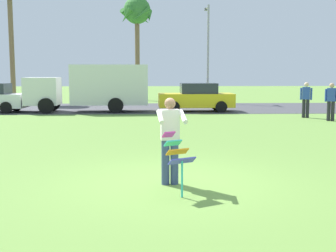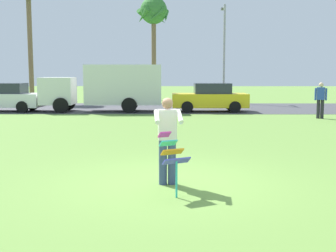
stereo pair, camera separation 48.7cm
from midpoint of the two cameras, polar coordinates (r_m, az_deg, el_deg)
The scene contains 10 objects.
ground_plane at distance 8.96m, azimuth 1.98°, elevation -7.38°, with size 120.00×120.00×0.00m, color olive.
road_strip at distance 27.17m, azimuth 1.11°, elevation 2.35°, with size 120.00×8.00×0.01m, color #424247.
person_kite_flyer at distance 8.64m, azimuth 1.55°, elevation -1.49°, with size 0.58×0.68×1.73m.
kite_held at distance 7.91m, azimuth 2.33°, elevation -3.66°, with size 0.61×0.73×1.14m.
parked_car_white at distance 26.39m, azimuth -19.91°, elevation 3.47°, with size 4.25×1.93×1.60m.
parked_truck_white_box at distance 24.91m, azimuth -7.11°, elevation 5.11°, with size 6.76×2.28×2.62m.
parked_car_yellow at distance 24.83m, azimuth 6.07°, elevation 3.65°, with size 4.24×1.91×1.60m.
palm_tree_right_near at distance 35.26m, azimuth -1.47°, elevation 14.25°, with size 2.58×2.71×8.03m.
streetlight_pole at distance 32.47m, azimuth 7.71°, elevation 10.11°, with size 0.24×1.65×7.00m.
person_walker_near at distance 22.36m, azimuth 19.81°, elevation 3.31°, with size 0.53×0.34×1.73m.
Camera 2 is at (0.04, -8.68, 2.24)m, focal length 46.92 mm.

